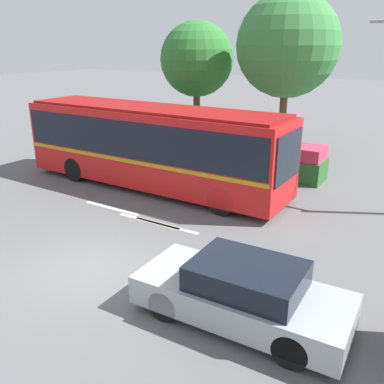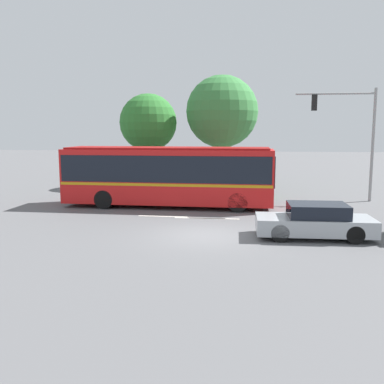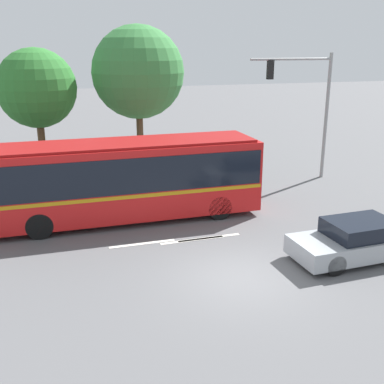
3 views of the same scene
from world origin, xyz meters
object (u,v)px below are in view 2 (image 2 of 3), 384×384
(traffic_light_pole, at_px, (355,128))
(street_tree_left, at_px, (148,123))
(street_tree_centre, at_px, (222,112))
(sedan_foreground, at_px, (315,222))
(city_bus, at_px, (168,173))

(traffic_light_pole, xyz_separation_m, street_tree_left, (-13.37, 5.08, 0.41))
(street_tree_left, xyz_separation_m, street_tree_centre, (5.40, -0.26, 0.75))
(sedan_foreground, relative_size, traffic_light_pole, 0.69)
(city_bus, distance_m, street_tree_centre, 9.17)
(city_bus, bearing_deg, street_tree_left, 110.40)
(city_bus, relative_size, street_tree_left, 1.66)
(traffic_light_pole, height_order, street_tree_left, street_tree_left)
(sedan_foreground, bearing_deg, street_tree_left, -57.14)
(traffic_light_pole, height_order, street_tree_centre, street_tree_centre)
(sedan_foreground, distance_m, traffic_light_pole, 10.59)
(street_tree_left, bearing_deg, sedan_foreground, -55.57)
(street_tree_left, bearing_deg, city_bus, -70.19)
(traffic_light_pole, bearing_deg, street_tree_centre, -31.15)
(traffic_light_pole, relative_size, street_tree_centre, 0.82)
(city_bus, height_order, street_tree_centre, street_tree_centre)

